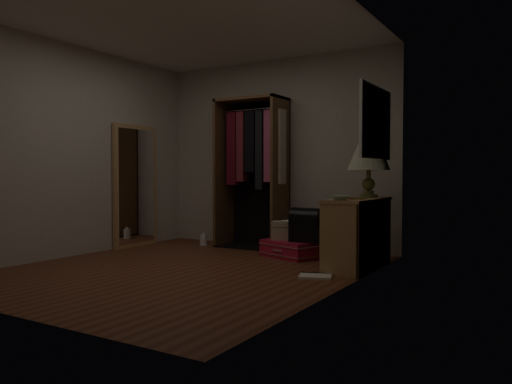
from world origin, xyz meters
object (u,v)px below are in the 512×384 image
pink_suitcase (292,249)px  table_lamp (369,158)px  console_bookshelf (359,232)px  white_jug (204,240)px  black_bag (307,224)px  open_wardrobe (254,160)px  floor_mirror (136,186)px  train_case (285,230)px

pink_suitcase → table_lamp: table_lamp is taller
console_bookshelf → white_jug: bearing=168.7°
pink_suitcase → table_lamp: 1.43m
pink_suitcase → black_bag: 0.38m
console_bookshelf → table_lamp: table_lamp is taller
open_wardrobe → floor_mirror: 1.71m
open_wardrobe → pink_suitcase: 1.46m
black_bag → table_lamp: table_lamp is taller
floor_mirror → black_bag: size_ratio=4.19×
open_wardrobe → floor_mirror: bearing=-152.6°
open_wardrobe → train_case: size_ratio=5.30×
pink_suitcase → table_lamp: (0.93, 0.06, 1.08)m
open_wardrobe → table_lamp: open_wardrobe is taller
black_bag → pink_suitcase: bearing=173.3°
table_lamp → train_case: bearing=-178.3°
train_case → black_bag: 0.34m
console_bookshelf → pink_suitcase: bearing=165.4°
console_bookshelf → table_lamp: size_ratio=1.87×
floor_mirror → white_jug: (0.78, 0.54, -0.77)m
floor_mirror → train_case: (2.20, 0.32, -0.53)m
pink_suitcase → black_bag: size_ratio=1.97×
open_wardrobe → floor_mirror: open_wardrobe is taller
console_bookshelf → black_bag: (-0.71, 0.21, 0.03)m
table_lamp → white_jug: bearing=175.7°
train_case → table_lamp: size_ratio=0.65×
floor_mirror → train_case: bearing=8.3°
train_case → white_jug: size_ratio=2.13×
floor_mirror → console_bookshelf: bearing=0.8°
open_wardrobe → white_jug: open_wardrobe is taller
table_lamp → open_wardrobe: bearing=166.7°
train_case → table_lamp: bearing=-18.1°
train_case → floor_mirror: bearing=168.5°
white_jug → train_case: bearing=-8.7°
open_wardrobe → white_jug: size_ratio=11.32×
black_bag → table_lamp: bearing=9.2°
black_bag → table_lamp: 1.06m
floor_mirror → train_case: size_ratio=4.40×
pink_suitcase → console_bookshelf: bearing=3.6°
black_bag → white_jug: bearing=172.5°
train_case → console_bookshelf: bearing=-34.7°
table_lamp → floor_mirror: bearing=-173.8°
floor_mirror → pink_suitcase: (2.31, 0.29, -0.75)m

